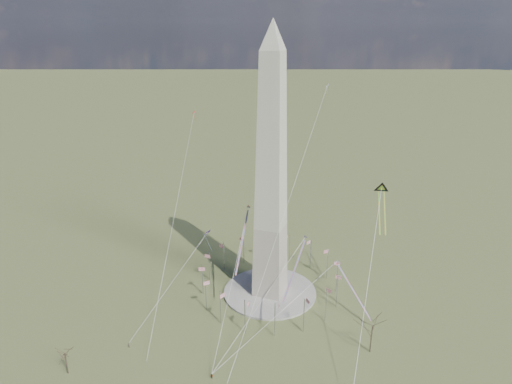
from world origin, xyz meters
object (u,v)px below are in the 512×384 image
(person_west, at_px, (129,345))
(kite_delta_black, at_px, (382,191))
(tree_near, at_px, (373,324))
(washington_monument, at_px, (271,177))

(person_west, bearing_deg, kite_delta_black, -130.83)
(tree_near, bearing_deg, kite_delta_black, 96.52)
(washington_monument, bearing_deg, person_west, -125.29)
(tree_near, bearing_deg, person_west, -161.00)
(washington_monument, height_order, person_west, washington_monument)
(tree_near, height_order, person_west, tree_near)
(washington_monument, xyz_separation_m, person_west, (-32.65, -46.12, -47.15))
(washington_monument, height_order, kite_delta_black, washington_monument)
(washington_monument, relative_size, kite_delta_black, 5.71)
(person_west, xyz_separation_m, kite_delta_black, (69.64, 61.72, 41.01))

